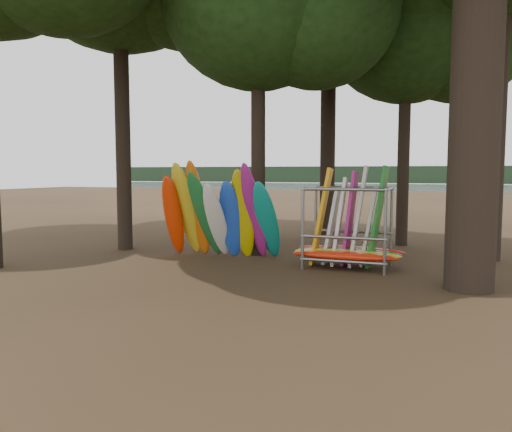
% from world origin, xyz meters
% --- Properties ---
extents(ground, '(120.00, 120.00, 0.00)m').
position_xyz_m(ground, '(0.00, 0.00, 0.00)').
color(ground, '#47331E').
rests_on(ground, ground).
extents(lake, '(160.00, 160.00, 0.00)m').
position_xyz_m(lake, '(0.00, 60.00, 0.00)').
color(lake, gray).
rests_on(lake, ground).
extents(far_shore, '(160.00, 4.00, 4.00)m').
position_xyz_m(far_shore, '(0.00, 110.00, 2.00)').
color(far_shore, black).
rests_on(far_shore, ground).
extents(oak_3, '(7.21, 7.21, 11.45)m').
position_xyz_m(oak_3, '(3.04, 6.65, 8.30)').
color(oak_3, black).
rests_on(oak_3, ground).
extents(kayak_row, '(3.85, 2.18, 3.20)m').
position_xyz_m(kayak_row, '(-2.22, 1.76, 1.38)').
color(kayak_row, red).
rests_on(kayak_row, ground).
extents(storage_rack, '(3.15, 1.60, 2.92)m').
position_xyz_m(storage_rack, '(1.96, 1.62, 1.06)').
color(storage_rack, slate).
rests_on(storage_rack, ground).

